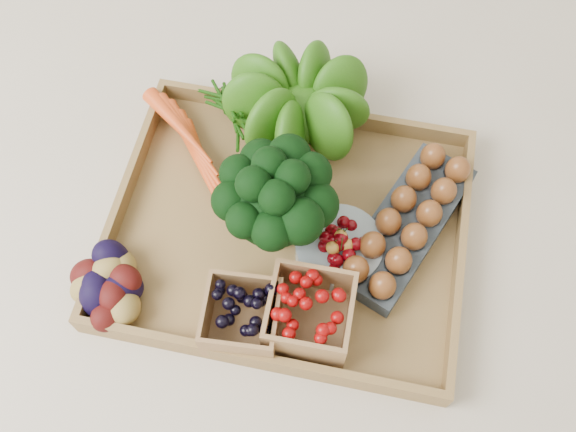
% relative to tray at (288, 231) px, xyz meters
% --- Properties ---
extents(ground, '(4.00, 4.00, 0.00)m').
position_rel_tray_xyz_m(ground, '(0.00, 0.00, -0.01)').
color(ground, beige).
rests_on(ground, ground).
extents(tray, '(0.55, 0.45, 0.01)m').
position_rel_tray_xyz_m(tray, '(0.00, 0.00, 0.00)').
color(tray, olive).
rests_on(tray, ground).
extents(carrots, '(0.19, 0.14, 0.05)m').
position_rel_tray_xyz_m(carrots, '(-0.18, 0.11, 0.03)').
color(carrots, '#E04917').
rests_on(carrots, tray).
extents(lettuce, '(0.16, 0.16, 0.16)m').
position_rel_tray_xyz_m(lettuce, '(-0.02, 0.19, 0.09)').
color(lettuce, '#23550D').
rests_on(lettuce, tray).
extents(broccoli, '(0.18, 0.18, 0.14)m').
position_rel_tray_xyz_m(broccoli, '(-0.02, -0.01, 0.08)').
color(broccoli, black).
rests_on(broccoli, tray).
extents(cherry_bowl, '(0.14, 0.14, 0.04)m').
position_rel_tray_xyz_m(cherry_bowl, '(0.09, -0.02, 0.03)').
color(cherry_bowl, '#8C9EA5').
rests_on(cherry_bowl, tray).
extents(egg_carton, '(0.20, 0.30, 0.03)m').
position_rel_tray_xyz_m(egg_carton, '(0.18, 0.03, 0.02)').
color(egg_carton, '#373F46').
rests_on(egg_carton, tray).
extents(potatoes, '(0.14, 0.14, 0.08)m').
position_rel_tray_xyz_m(potatoes, '(-0.23, -0.16, 0.05)').
color(potatoes, '#370A08').
rests_on(potatoes, tray).
extents(punnet_blackberry, '(0.11, 0.11, 0.07)m').
position_rel_tray_xyz_m(punnet_blackberry, '(-0.03, -0.17, 0.04)').
color(punnet_blackberry, black).
rests_on(punnet_blackberry, tray).
extents(punnet_raspberry, '(0.12, 0.12, 0.08)m').
position_rel_tray_xyz_m(punnet_raspberry, '(0.06, -0.15, 0.05)').
color(punnet_raspberry, '#730505').
rests_on(punnet_raspberry, tray).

